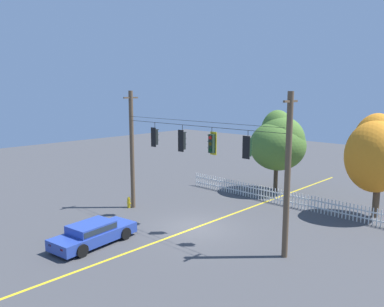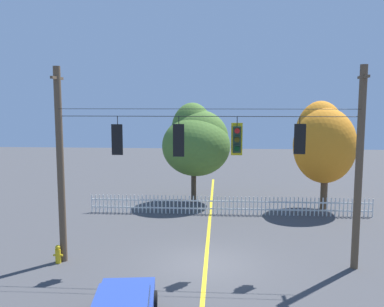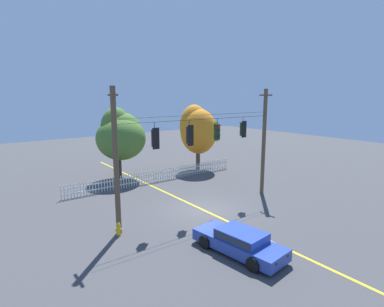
{
  "view_description": "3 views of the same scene",
  "coord_description": "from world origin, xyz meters",
  "px_view_note": "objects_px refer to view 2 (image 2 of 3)",
  "views": [
    {
      "loc": [
        14.67,
        -15.71,
        7.79
      ],
      "look_at": [
        -0.92,
        0.65,
        4.12
      ],
      "focal_mm": 36.8,
      "sensor_mm": 36.0,
      "label": 1
    },
    {
      "loc": [
        0.51,
        -16.04,
        6.45
      ],
      "look_at": [
        -0.63,
        1.28,
        4.25
      ],
      "focal_mm": 39.63,
      "sensor_mm": 36.0,
      "label": 2
    },
    {
      "loc": [
        -11.83,
        -14.66,
        7.25
      ],
      "look_at": [
        -0.3,
        0.73,
        3.62
      ],
      "focal_mm": 28.74,
      "sensor_mm": 36.0,
      "label": 3
    }
  ],
  "objects_px": {
    "autumn_maple_mid": "(323,143)",
    "fire_hydrant": "(58,254)",
    "traffic_signal_northbound_secondary": "(179,140)",
    "traffic_signal_eastbound_side": "(299,139)",
    "traffic_signal_southbound_primary": "(237,139)",
    "autumn_maple_near_fence": "(196,141)",
    "traffic_signal_westbound_side": "(118,139)"
  },
  "relations": [
    {
      "from": "autumn_maple_mid",
      "to": "fire_hydrant",
      "type": "distance_m",
      "value": 15.89
    },
    {
      "from": "traffic_signal_northbound_secondary",
      "to": "traffic_signal_eastbound_side",
      "type": "height_order",
      "value": "same"
    },
    {
      "from": "traffic_signal_southbound_primary",
      "to": "autumn_maple_near_fence",
      "type": "distance_m",
      "value": 10.48
    },
    {
      "from": "traffic_signal_northbound_secondary",
      "to": "autumn_maple_mid",
      "type": "relative_size",
      "value": 0.24
    },
    {
      "from": "autumn_maple_near_fence",
      "to": "fire_hydrant",
      "type": "bearing_deg",
      "value": -115.18
    },
    {
      "from": "autumn_maple_near_fence",
      "to": "fire_hydrant",
      "type": "relative_size",
      "value": 8.48
    },
    {
      "from": "traffic_signal_northbound_secondary",
      "to": "autumn_maple_mid",
      "type": "height_order",
      "value": "autumn_maple_mid"
    },
    {
      "from": "traffic_signal_northbound_secondary",
      "to": "traffic_signal_eastbound_side",
      "type": "distance_m",
      "value": 4.54
    },
    {
      "from": "traffic_signal_eastbound_side",
      "to": "autumn_maple_near_fence",
      "type": "xyz_separation_m",
      "value": [
        -4.43,
        10.23,
        -1.12
      ]
    },
    {
      "from": "traffic_signal_eastbound_side",
      "to": "fire_hydrant",
      "type": "xyz_separation_m",
      "value": [
        -9.36,
        -0.25,
        -4.64
      ]
    },
    {
      "from": "traffic_signal_westbound_side",
      "to": "fire_hydrant",
      "type": "distance_m",
      "value": 5.2
    },
    {
      "from": "traffic_signal_southbound_primary",
      "to": "autumn_maple_near_fence",
      "type": "xyz_separation_m",
      "value": [
        -2.11,
        10.21,
        -1.08
      ]
    },
    {
      "from": "traffic_signal_northbound_secondary",
      "to": "autumn_maple_near_fence",
      "type": "bearing_deg",
      "value": 89.44
    },
    {
      "from": "traffic_signal_westbound_side",
      "to": "traffic_signal_northbound_secondary",
      "type": "relative_size",
      "value": 0.97
    },
    {
      "from": "traffic_signal_northbound_secondary",
      "to": "traffic_signal_eastbound_side",
      "type": "bearing_deg",
      "value": 0.01
    },
    {
      "from": "traffic_signal_westbound_side",
      "to": "traffic_signal_southbound_primary",
      "type": "height_order",
      "value": "same"
    },
    {
      "from": "traffic_signal_eastbound_side",
      "to": "autumn_maple_mid",
      "type": "relative_size",
      "value": 0.22
    },
    {
      "from": "traffic_signal_southbound_primary",
      "to": "fire_hydrant",
      "type": "bearing_deg",
      "value": -177.84
    },
    {
      "from": "traffic_signal_eastbound_side",
      "to": "autumn_maple_mid",
      "type": "xyz_separation_m",
      "value": [
        3.04,
        9.03,
        -1.03
      ]
    },
    {
      "from": "traffic_signal_southbound_primary",
      "to": "autumn_maple_mid",
      "type": "xyz_separation_m",
      "value": [
        5.36,
        9.01,
        -0.99
      ]
    },
    {
      "from": "autumn_maple_mid",
      "to": "fire_hydrant",
      "type": "xyz_separation_m",
      "value": [
        -12.39,
        -9.27,
        -3.61
      ]
    },
    {
      "from": "traffic_signal_westbound_side",
      "to": "fire_hydrant",
      "type": "relative_size",
      "value": 2.01
    },
    {
      "from": "traffic_signal_eastbound_side",
      "to": "autumn_maple_mid",
      "type": "distance_m",
      "value": 9.58
    },
    {
      "from": "traffic_signal_westbound_side",
      "to": "traffic_signal_northbound_secondary",
      "type": "distance_m",
      "value": 2.37
    },
    {
      "from": "autumn_maple_mid",
      "to": "autumn_maple_near_fence",
      "type": "bearing_deg",
      "value": 170.87
    },
    {
      "from": "autumn_maple_near_fence",
      "to": "traffic_signal_westbound_side",
      "type": "bearing_deg",
      "value": -103.56
    },
    {
      "from": "autumn_maple_near_fence",
      "to": "autumn_maple_mid",
      "type": "xyz_separation_m",
      "value": [
        7.47,
        -1.2,
        0.09
      ]
    },
    {
      "from": "traffic_signal_northbound_secondary",
      "to": "traffic_signal_eastbound_side",
      "type": "relative_size",
      "value": 1.1
    },
    {
      "from": "autumn_maple_near_fence",
      "to": "traffic_signal_eastbound_side",
      "type": "bearing_deg",
      "value": -66.56
    },
    {
      "from": "autumn_maple_near_fence",
      "to": "autumn_maple_mid",
      "type": "relative_size",
      "value": 0.98
    },
    {
      "from": "traffic_signal_southbound_primary",
      "to": "traffic_signal_northbound_secondary",
      "type": "bearing_deg",
      "value": -179.48
    },
    {
      "from": "traffic_signal_westbound_side",
      "to": "traffic_signal_eastbound_side",
      "type": "distance_m",
      "value": 6.9
    }
  ]
}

